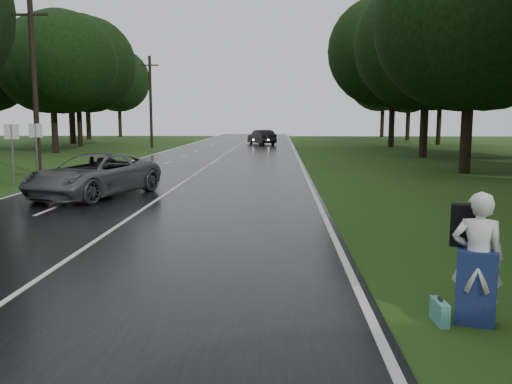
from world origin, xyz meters
TOP-DOWN VIEW (x-y plane):
  - ground at (0.00, 0.00)m, footprint 160.00×160.00m
  - road at (0.00, 20.00)m, footprint 12.00×140.00m
  - lane_center at (0.00, 20.00)m, footprint 0.12×140.00m
  - grey_car at (-2.56, 10.78)m, footprint 4.45×6.35m
  - far_car at (2.43, 50.93)m, footprint 3.50×5.21m
  - hitchhiker at (7.29, -1.19)m, footprint 0.82×0.79m
  - suitcase at (6.79, -1.23)m, footprint 0.17×0.49m
  - utility_pole_mid at (-8.50, 19.11)m, footprint 1.80×0.28m
  - utility_pole_far at (-8.50, 44.54)m, footprint 1.80×0.28m
  - road_sign_a at (-7.20, 13.85)m, footprint 0.65×0.10m
  - road_sign_b at (-7.20, 16.14)m, footprint 0.65×0.10m
  - tree_left_e at (-14.74, 35.89)m, footprint 8.50×8.50m
  - tree_left_f at (-16.54, 46.36)m, footprint 9.15×9.15m
  - tree_right_d at (14.51, 20.44)m, footprint 8.68×8.68m
  - tree_right_e at (15.39, 32.21)m, footprint 9.28×9.28m
  - tree_right_f at (15.99, 46.83)m, footprint 10.57×10.57m

SIDE VIEW (x-z plane):
  - ground at x=0.00m, z-range 0.00..0.00m
  - utility_pole_mid at x=-8.50m, z-range -4.61..4.61m
  - utility_pole_far at x=-8.50m, z-range -4.55..4.55m
  - road_sign_a at x=-7.20m, z-range -1.36..1.36m
  - road_sign_b at x=-7.20m, z-range -1.36..1.36m
  - tree_left_e at x=-14.74m, z-range -6.64..6.64m
  - tree_left_f at x=-16.54m, z-range -7.15..7.15m
  - tree_right_d at x=14.51m, z-range -6.78..6.78m
  - tree_right_e at x=15.39m, z-range -7.25..7.25m
  - tree_right_f at x=15.99m, z-range -8.26..8.26m
  - road at x=0.00m, z-range 0.00..0.04m
  - lane_center at x=0.00m, z-range 0.04..0.05m
  - suitcase at x=6.79m, z-range 0.00..0.34m
  - grey_car at x=-2.56m, z-range 0.04..1.65m
  - far_car at x=2.43m, z-range 0.04..1.66m
  - hitchhiker at x=7.29m, z-range -0.07..1.88m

